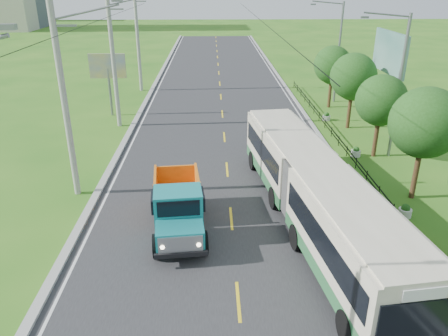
{
  "coord_description": "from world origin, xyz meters",
  "views": [
    {
      "loc": [
        -0.87,
        -12.63,
        10.82
      ],
      "look_at": [
        -0.3,
        7.88,
        1.9
      ],
      "focal_mm": 35.0,
      "sensor_mm": 36.0,
      "label": 1
    }
  ],
  "objects_px": {
    "pole_far": "(138,41)",
    "tree_fourth": "(381,103)",
    "pole_mid": "(114,61)",
    "planter_mid": "(356,152)",
    "streetlight_mid": "(397,82)",
    "dump_truck": "(178,204)",
    "streetlight_far": "(337,49)",
    "tree_back": "(333,67)",
    "tree_fifth": "(353,79)",
    "planter_near": "(405,211)",
    "planter_far": "(326,117)",
    "bus": "(314,190)",
    "pole_near": "(65,103)",
    "billboard_left": "(108,70)",
    "tree_third": "(425,126)",
    "billboard_right": "(389,59)"
  },
  "relations": [
    {
      "from": "streetlight_mid",
      "to": "planter_far",
      "type": "bearing_deg",
      "value": 104.32
    },
    {
      "from": "pole_far",
      "to": "streetlight_far",
      "type": "distance_m",
      "value": 19.56
    },
    {
      "from": "pole_near",
      "to": "planter_far",
      "type": "bearing_deg",
      "value": 37.63
    },
    {
      "from": "tree_back",
      "to": "billboard_right",
      "type": "relative_size",
      "value": 0.75
    },
    {
      "from": "pole_mid",
      "to": "pole_far",
      "type": "relative_size",
      "value": 1.0
    },
    {
      "from": "tree_third",
      "to": "streetlight_far",
      "type": "xyz_separation_m",
      "value": [
        0.79,
        19.86,
        0.92
      ]
    },
    {
      "from": "pole_near",
      "to": "bus",
      "type": "relative_size",
      "value": 0.58
    },
    {
      "from": "tree_fourth",
      "to": "planter_far",
      "type": "relative_size",
      "value": 8.06
    },
    {
      "from": "pole_far",
      "to": "tree_fifth",
      "type": "distance_m",
      "value": 22.25
    },
    {
      "from": "tree_fourth",
      "to": "dump_truck",
      "type": "relative_size",
      "value": 0.9
    },
    {
      "from": "tree_fourth",
      "to": "tree_fifth",
      "type": "height_order",
      "value": "tree_fifth"
    },
    {
      "from": "streetlight_mid",
      "to": "pole_near",
      "type": "bearing_deg",
      "value": -165.19
    },
    {
      "from": "streetlight_mid",
      "to": "planter_mid",
      "type": "height_order",
      "value": "streetlight_mid"
    },
    {
      "from": "tree_fifth",
      "to": "bus",
      "type": "distance_m",
      "value": 16.37
    },
    {
      "from": "tree_back",
      "to": "dump_truck",
      "type": "relative_size",
      "value": 0.91
    },
    {
      "from": "planter_near",
      "to": "planter_far",
      "type": "bearing_deg",
      "value": 90.0
    },
    {
      "from": "dump_truck",
      "to": "tree_fifth",
      "type": "bearing_deg",
      "value": 44.97
    },
    {
      "from": "tree_third",
      "to": "dump_truck",
      "type": "xyz_separation_m",
      "value": [
        -12.35,
        -3.12,
        -2.6
      ]
    },
    {
      "from": "pole_far",
      "to": "tree_fourth",
      "type": "distance_m",
      "value": 26.2
    },
    {
      "from": "tree_back",
      "to": "tree_third",
      "type": "bearing_deg",
      "value": -90.0
    },
    {
      "from": "tree_third",
      "to": "billboard_right",
      "type": "relative_size",
      "value": 0.82
    },
    {
      "from": "dump_truck",
      "to": "tree_back",
      "type": "bearing_deg",
      "value": 53.9
    },
    {
      "from": "streetlight_far",
      "to": "tree_fifth",
      "type": "bearing_deg",
      "value": -95.71
    },
    {
      "from": "planter_mid",
      "to": "billboard_left",
      "type": "xyz_separation_m",
      "value": [
        -18.1,
        10.0,
        3.58
      ]
    },
    {
      "from": "planter_near",
      "to": "bus",
      "type": "bearing_deg",
      "value": -169.19
    },
    {
      "from": "pole_mid",
      "to": "streetlight_mid",
      "type": "xyz_separation_m",
      "value": [
        18.9,
        -7.0,
        -0.19
      ]
    },
    {
      "from": "pole_near",
      "to": "billboard_right",
      "type": "xyz_separation_m",
      "value": [
        20.56,
        11.0,
        0.25
      ]
    },
    {
      "from": "streetlight_mid",
      "to": "bus",
      "type": "distance_m",
      "value": 11.66
    },
    {
      "from": "tree_fourth",
      "to": "planter_near",
      "type": "relative_size",
      "value": 8.06
    },
    {
      "from": "pole_far",
      "to": "planter_mid",
      "type": "distance_m",
      "value": 25.85
    },
    {
      "from": "tree_fourth",
      "to": "dump_truck",
      "type": "xyz_separation_m",
      "value": [
        -12.35,
        -9.12,
        -2.2
      ]
    },
    {
      "from": "tree_fourth",
      "to": "dump_truck",
      "type": "bearing_deg",
      "value": -143.55
    },
    {
      "from": "pole_mid",
      "to": "planter_mid",
      "type": "relative_size",
      "value": 14.93
    },
    {
      "from": "tree_fourth",
      "to": "planter_mid",
      "type": "bearing_deg",
      "value": -173.61
    },
    {
      "from": "pole_mid",
      "to": "tree_fifth",
      "type": "xyz_separation_m",
      "value": [
        18.12,
        -0.86,
        -1.24
      ]
    },
    {
      "from": "dump_truck",
      "to": "streetlight_mid",
      "type": "bearing_deg",
      "value": 28.56
    },
    {
      "from": "planter_near",
      "to": "dump_truck",
      "type": "xyz_separation_m",
      "value": [
        -11.09,
        -0.98,
        1.1
      ]
    },
    {
      "from": "streetlight_far",
      "to": "planter_far",
      "type": "distance_m",
      "value": 7.84
    },
    {
      "from": "pole_mid",
      "to": "planter_near",
      "type": "height_order",
      "value": "pole_mid"
    },
    {
      "from": "pole_far",
      "to": "planter_mid",
      "type": "xyz_separation_m",
      "value": [
        16.86,
        -19.0,
        -4.81
      ]
    },
    {
      "from": "pole_mid",
      "to": "dump_truck",
      "type": "xyz_separation_m",
      "value": [
        5.77,
        -15.98,
        -3.71
      ]
    },
    {
      "from": "pole_far",
      "to": "billboard_right",
      "type": "height_order",
      "value": "pole_far"
    },
    {
      "from": "tree_third",
      "to": "billboard_left",
      "type": "height_order",
      "value": "tree_third"
    },
    {
      "from": "pole_near",
      "to": "tree_fourth",
      "type": "xyz_separation_m",
      "value": [
        18.12,
        5.14,
        -1.51
      ]
    },
    {
      "from": "tree_third",
      "to": "bus",
      "type": "xyz_separation_m",
      "value": [
        -6.11,
        -3.07,
        -2.01
      ]
    },
    {
      "from": "pole_near",
      "to": "pole_mid",
      "type": "height_order",
      "value": "same"
    },
    {
      "from": "planter_near",
      "to": "planter_far",
      "type": "xyz_separation_m",
      "value": [
        0.0,
        16.0,
        0.0
      ]
    },
    {
      "from": "pole_near",
      "to": "pole_mid",
      "type": "distance_m",
      "value": 12.0
    },
    {
      "from": "streetlight_far",
      "to": "billboard_left",
      "type": "height_order",
      "value": "streetlight_far"
    },
    {
      "from": "pole_near",
      "to": "streetlight_far",
      "type": "bearing_deg",
      "value": 45.14
    }
  ]
}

